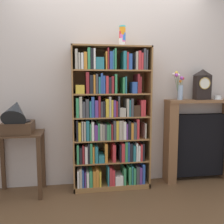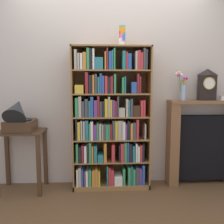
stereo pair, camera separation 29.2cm
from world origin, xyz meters
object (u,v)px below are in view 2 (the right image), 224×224
side_table_left (22,148)px  gramophone (18,117)px  teacup_with_saucer (224,98)px  fireplace_mantel (204,143)px  mantel_clock (207,85)px  cup_stack (122,36)px  flower_vase (182,86)px  bookshelf (110,123)px

side_table_left → gramophone: 0.40m
gramophone → teacup_with_saucer: bearing=3.3°
fireplace_mantel → teacup_with_saucer: size_ratio=7.94×
gramophone → mantel_clock: 2.35m
cup_stack → fireplace_mantel: 1.73m
gramophone → mantel_clock: bearing=3.5°
side_table_left → fireplace_mantel: (2.33, 0.11, 0.00)m
fireplace_mantel → flower_vase: flower_vase is taller
side_table_left → gramophone: bearing=-90.0°
gramophone → teacup_with_saucer: 2.56m
mantel_clock → teacup_with_saucer: 0.29m
gramophone → flower_vase: (2.00, 0.15, 0.35)m
teacup_with_saucer → flower_vase: bearing=179.7°
cup_stack → gramophone: size_ratio=0.51×
flower_vase → teacup_with_saucer: 0.57m
fireplace_mantel → mantel_clock: size_ratio=2.79×
cup_stack → teacup_with_saucer: 1.52m
cup_stack → teacup_with_saucer: (1.32, 0.07, -0.75)m
gramophone → fireplace_mantel: gramophone is taller
bookshelf → fireplace_mantel: (1.25, 0.06, -0.29)m
flower_vase → side_table_left: bearing=-177.4°
side_table_left → teacup_with_saucer: size_ratio=5.39×
cup_stack → mantel_clock: size_ratio=0.59×
bookshelf → teacup_with_saucer: (1.47, 0.04, 0.30)m
mantel_clock → teacup_with_saucer: size_ratio=2.84×
cup_stack → side_table_left: 1.82m
bookshelf → flower_vase: bookshelf is taller
bookshelf → mantel_clock: bookshelf is taller
side_table_left → flower_vase: flower_vase is taller
cup_stack → fireplace_mantel: size_ratio=0.21×
side_table_left → fireplace_mantel: fireplace_mantel is taller
bookshelf → side_table_left: size_ratio=2.35×
side_table_left → gramophone: size_ratio=1.63×
cup_stack → gramophone: 1.55m
cup_stack → mantel_clock: (1.09, 0.07, -0.57)m
bookshelf → fireplace_mantel: bookshelf is taller
fireplace_mantel → bookshelf: bearing=-177.1°
mantel_clock → teacup_with_saucer: (0.23, 0.00, -0.17)m
teacup_with_saucer → mantel_clock: bearing=-179.3°
side_table_left → teacup_with_saucer: bearing=2.0°
mantel_clock → flower_vase: size_ratio=1.07×
fireplace_mantel → mantel_clock: bearing=-109.3°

